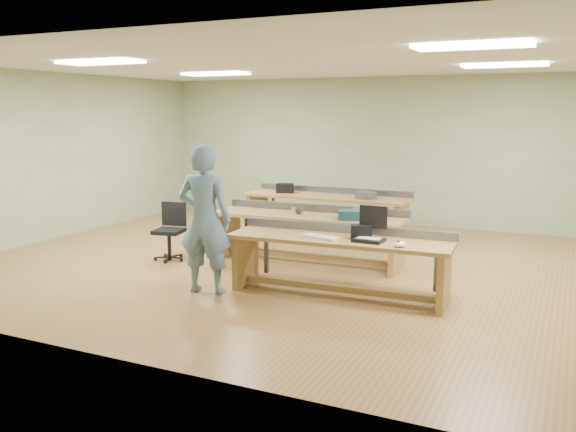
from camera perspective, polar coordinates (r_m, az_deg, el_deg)
The scene contains 22 objects.
floor at distance 9.24m, azimuth 1.85°, elevation -4.66°, with size 10.00×10.00×0.00m, color olive.
ceiling at distance 8.98m, azimuth 1.96°, elevation 14.22°, with size 10.00×10.00×0.00m, color silver.
wall_back at distance 12.75m, azimuth 9.12°, elevation 6.04°, with size 10.00×0.04×3.00m, color #9BAA81.
wall_front at distance 5.57m, azimuth -14.69°, elevation 1.16°, with size 10.00×0.04×3.00m, color #9BAA81.
wall_left at distance 11.89m, azimuth -20.89°, elevation 5.27°, with size 0.04×8.00×3.00m, color #9BAA81.
fluor_panels at distance 8.98m, azimuth 1.96°, elevation 14.03°, with size 6.20×3.50×0.03m.
workbench_front at distance 7.69m, azimuth 4.87°, elevation -3.41°, with size 2.84×0.88×0.86m.
workbench_mid at distance 9.33m, azimuth 1.94°, elevation -1.01°, with size 2.99×0.87×0.86m.
workbench_back at distance 11.47m, azimuth 3.61°, elevation 1.03°, with size 3.14×0.90×0.86m.
person at distance 7.78m, azimuth -7.80°, elevation -0.32°, with size 0.69×0.46×1.90m, color #6382A2.
laptop_base at distance 7.42m, azimuth 7.57°, elevation -2.24°, with size 0.35×0.29×0.04m, color black.
laptop_screen at distance 7.50m, azimuth 7.98°, elevation -0.10°, with size 0.35×0.02×0.28m, color black.
keyboard at distance 7.57m, azimuth 3.03°, elevation -1.97°, with size 0.48×0.16×0.03m, color beige.
trackball_mouse at distance 7.19m, azimuth 10.42°, elevation -2.60°, with size 0.13×0.16×0.07m, color white.
camera_bag at distance 7.57m, azimuth 6.86°, elevation -1.47°, with size 0.25×0.16×0.17m, color black.
task_chair at distance 9.72m, azimuth -10.94°, elevation -2.13°, with size 0.56×0.56×0.89m.
parts_bin_teal at distance 8.91m, azimuth 6.00°, elevation 0.11°, with size 0.38×0.28×0.13m, color #12353B.
parts_bin_grey at distance 9.05m, azimuth 7.41°, elevation 0.20°, with size 0.44×0.28×0.12m, color #373739.
mug at distance 9.34m, azimuth 1.02°, elevation 0.47°, with size 0.11×0.11×0.09m, color #373739.
drinks_can at distance 9.27m, azimuth 0.49°, elevation 0.47°, with size 0.06×0.06×0.11m, color white.
storage_box_back at distance 11.77m, azimuth -0.30°, elevation 2.63°, with size 0.31×0.22×0.18m, color black.
tray_back at distance 11.02m, azimuth 7.31°, elevation 1.92°, with size 0.31×0.23×0.12m, color #373739.
Camera 1 is at (3.56, -8.21, 2.31)m, focal length 38.00 mm.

